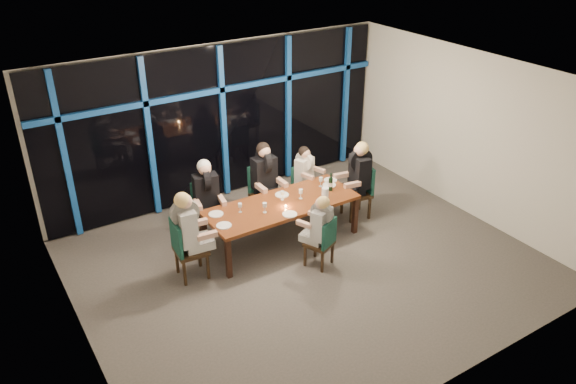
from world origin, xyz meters
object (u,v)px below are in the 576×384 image
at_px(chair_end_left, 185,247).
at_px(diner_far_right, 306,169).
at_px(chair_end_right, 361,188).
at_px(diner_end_left, 188,223).
at_px(diner_far_left, 206,189).
at_px(diner_far_mid, 265,171).
at_px(wine_bottle, 331,184).
at_px(diner_near_mid, 320,220).
at_px(chair_far_right, 302,184).
at_px(dining_table, 282,207).
at_px(diner_end_right, 358,169).
at_px(chair_far_mid, 263,189).
at_px(water_pitcher, 325,194).
at_px(chair_far_left, 207,207).
at_px(chair_near_mid, 323,240).

xyz_separation_m(chair_end_left, diner_far_right, (2.81, 0.88, 0.25)).
xyz_separation_m(chair_end_right, diner_end_left, (-3.41, -0.09, 0.40)).
xyz_separation_m(diner_far_left, diner_end_left, (-0.72, -0.90, 0.02)).
height_order(diner_far_mid, wine_bottle, diner_far_mid).
distance_m(diner_far_mid, diner_near_mid, 1.72).
bearing_deg(diner_near_mid, chair_far_right, -140.03).
xyz_separation_m(dining_table, wine_bottle, (0.96, -0.06, 0.19)).
bearing_deg(diner_end_right, diner_near_mid, -48.28).
bearing_deg(dining_table, chair_far_mid, 80.14).
relative_size(diner_far_left, diner_end_right, 0.98).
relative_size(diner_far_mid, water_pitcher, 4.61).
height_order(chair_end_right, diner_far_left, diner_far_left).
height_order(chair_end_right, diner_end_left, diner_end_left).
bearing_deg(chair_far_right, chair_far_left, 160.87).
bearing_deg(water_pitcher, diner_end_right, 25.70).
xyz_separation_m(chair_far_right, chair_end_left, (-2.78, -0.94, 0.09)).
bearing_deg(diner_end_right, diner_far_mid, -108.69).
height_order(chair_far_mid, diner_near_mid, diner_near_mid).
bearing_deg(chair_end_left, chair_far_mid, -58.66).
bearing_deg(diner_near_mid, chair_near_mid, 90.00).
height_order(chair_far_mid, diner_far_left, diner_far_left).
bearing_deg(diner_far_mid, chair_near_mid, -89.47).
bearing_deg(dining_table, diner_near_mid, -81.12).
bearing_deg(diner_far_left, diner_end_left, -118.14).
relative_size(diner_end_left, diner_end_right, 1.00).
height_order(chair_far_left, diner_end_left, diner_end_left).
xyz_separation_m(diner_far_left, diner_far_mid, (1.15, 0.01, 0.03)).
bearing_deg(wine_bottle, diner_near_mid, -134.16).
relative_size(chair_near_mid, diner_near_mid, 1.03).
height_order(diner_far_mid, diner_end_right, diner_far_mid).
xyz_separation_m(chair_far_mid, chair_end_left, (-1.95, -0.98, -0.01)).
xyz_separation_m(chair_far_left, diner_near_mid, (1.12, -1.79, 0.27)).
bearing_deg(diner_far_mid, diner_far_right, -1.43).
bearing_deg(diner_far_mid, chair_end_right, -27.66).
xyz_separation_m(chair_far_right, wine_bottle, (-0.03, -0.91, 0.40)).
relative_size(diner_far_left, diner_near_mid, 1.16).
height_order(diner_far_left, diner_near_mid, diner_far_left).
relative_size(chair_far_right, diner_far_left, 0.88).
height_order(diner_near_mid, wine_bottle, diner_near_mid).
xyz_separation_m(chair_far_mid, diner_end_left, (-1.86, -0.99, 0.39)).
relative_size(chair_far_right, diner_far_mid, 0.85).
bearing_deg(dining_table, water_pitcher, -21.61).
distance_m(chair_far_right, diner_end_right, 1.16).
bearing_deg(diner_far_left, diner_far_right, 9.99).
distance_m(chair_far_right, diner_end_left, 2.90).
relative_size(chair_far_mid, chair_end_right, 1.02).
xyz_separation_m(chair_near_mid, water_pitcher, (0.52, 0.70, 0.38)).
bearing_deg(chair_far_mid, chair_end_right, -30.14).
bearing_deg(dining_table, diner_far_right, 37.73).
relative_size(chair_far_left, water_pitcher, 4.57).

